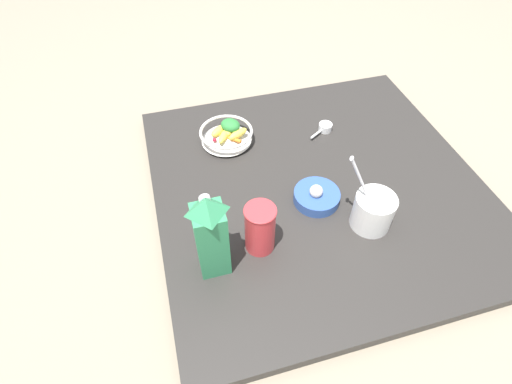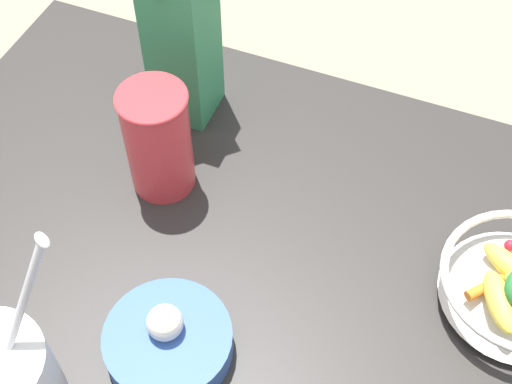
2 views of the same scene
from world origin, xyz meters
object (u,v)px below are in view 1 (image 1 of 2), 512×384
(fruit_bowl, at_px, (227,134))
(milk_carton, at_px, (211,235))
(garlic_bowl, at_px, (317,196))
(drinking_cup, at_px, (260,228))
(yogurt_tub, at_px, (373,210))

(fruit_bowl, bearing_deg, milk_carton, 73.23)
(garlic_bowl, bearing_deg, drinking_cup, 27.83)
(milk_carton, height_order, drinking_cup, milk_carton)
(yogurt_tub, xyz_separation_m, garlic_bowl, (0.11, -0.12, -0.04))
(fruit_bowl, distance_m, milk_carton, 0.50)
(garlic_bowl, bearing_deg, fruit_bowl, -59.52)
(milk_carton, xyz_separation_m, yogurt_tub, (-0.45, -0.02, -0.07))
(milk_carton, height_order, garlic_bowl, milk_carton)
(fruit_bowl, xyz_separation_m, drinking_cup, (0.01, 0.44, 0.04))
(milk_carton, relative_size, garlic_bowl, 1.90)
(fruit_bowl, relative_size, milk_carton, 0.70)
(yogurt_tub, relative_size, drinking_cup, 1.56)
(milk_carton, distance_m, garlic_bowl, 0.38)
(milk_carton, bearing_deg, drinking_cup, -168.35)
(fruit_bowl, relative_size, drinking_cup, 1.21)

